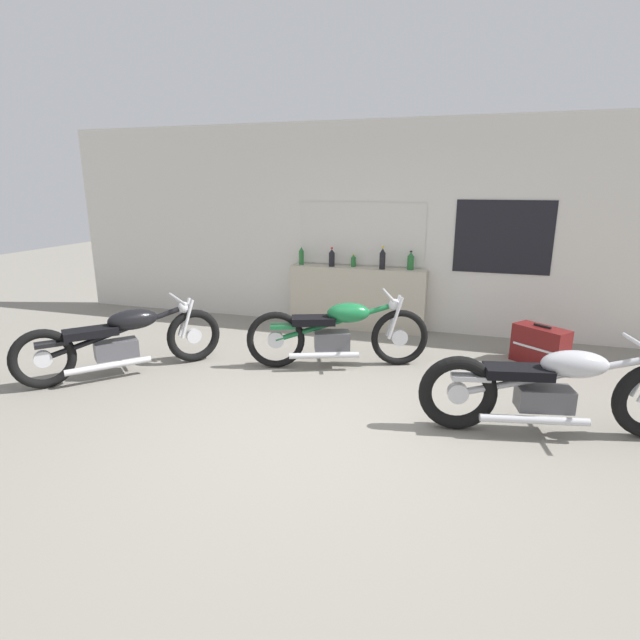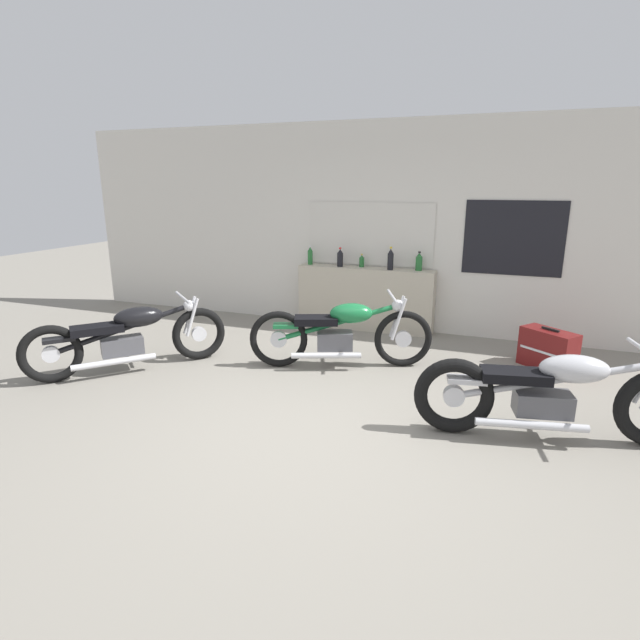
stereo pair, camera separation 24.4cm
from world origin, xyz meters
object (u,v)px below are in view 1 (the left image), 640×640
(bottle_right_center, at_px, (382,259))
(motorcycle_silver, at_px, (555,389))
(bottle_left_center, at_px, (332,258))
(bottle_center, at_px, (353,261))
(motorcycle_black, at_px, (123,339))
(bottle_leftmost, at_px, (301,256))
(bottle_rightmost, at_px, (411,261))
(motorcycle_green, at_px, (338,331))
(hard_case_darkred, at_px, (540,346))

(bottle_right_center, bearing_deg, motorcycle_silver, -52.78)
(bottle_left_center, height_order, bottle_center, bottle_left_center)
(bottle_left_center, distance_m, motorcycle_black, 2.98)
(motorcycle_black, xyz_separation_m, motorcycle_silver, (4.20, -0.06, 0.00))
(bottle_leftmost, bearing_deg, bottle_center, 2.99)
(bottle_rightmost, height_order, motorcycle_green, bottle_rightmost)
(motorcycle_black, xyz_separation_m, hard_case_darkred, (4.28, 1.66, -0.17))
(bottle_left_center, height_order, bottle_right_center, bottle_right_center)
(bottle_left_center, relative_size, hard_case_darkred, 0.42)
(bottle_center, xyz_separation_m, motorcycle_silver, (2.31, -2.58, -0.56))
(motorcycle_black, bearing_deg, bottle_rightmost, 43.07)
(bottle_leftmost, distance_m, motorcycle_silver, 4.02)
(motorcycle_silver, bearing_deg, motorcycle_green, 154.83)
(motorcycle_black, relative_size, motorcycle_silver, 0.77)
(bottle_left_center, height_order, hard_case_darkred, bottle_left_center)
(bottle_leftmost, distance_m, hard_case_darkred, 3.33)
(motorcycle_silver, distance_m, hard_case_darkred, 1.73)
(bottle_right_center, relative_size, bottle_rightmost, 1.21)
(bottle_rightmost, bearing_deg, motorcycle_green, -109.36)
(bottle_left_center, relative_size, motorcycle_silver, 0.12)
(motorcycle_black, height_order, hard_case_darkred, motorcycle_black)
(bottle_center, distance_m, motorcycle_silver, 3.51)
(bottle_rightmost, bearing_deg, bottle_left_center, -177.04)
(bottle_right_center, distance_m, hard_case_darkred, 2.25)
(motorcycle_green, relative_size, hard_case_darkred, 3.06)
(bottle_left_center, distance_m, bottle_right_center, 0.71)
(bottle_right_center, distance_m, motorcycle_silver, 3.19)
(bottle_leftmost, bearing_deg, bottle_left_center, -3.69)
(bottle_right_center, xyz_separation_m, motorcycle_green, (-0.19, -1.51, -0.60))
(motorcycle_black, height_order, motorcycle_green, motorcycle_green)
(motorcycle_green, bearing_deg, bottle_rightmost, 70.64)
(bottle_center, relative_size, motorcycle_silver, 0.08)
(bottle_left_center, xyz_separation_m, motorcycle_silver, (2.61, -2.51, -0.60))
(bottle_center, bearing_deg, motorcycle_silver, -48.09)
(bottle_left_center, relative_size, motorcycle_black, 0.16)
(bottle_right_center, bearing_deg, bottle_rightmost, 11.62)
(bottle_right_center, bearing_deg, motorcycle_black, -133.59)
(bottle_leftmost, xyz_separation_m, motorcycle_black, (-1.14, -2.48, -0.60))
(bottle_left_center, xyz_separation_m, motorcycle_green, (0.52, -1.53, -0.58))
(bottle_left_center, relative_size, bottle_center, 1.47)
(bottle_center, bearing_deg, bottle_right_center, -11.77)
(bottle_rightmost, distance_m, hard_case_darkred, 1.96)
(hard_case_darkred, bearing_deg, bottle_left_center, 163.67)
(bottle_right_center, relative_size, motorcycle_green, 0.16)
(bottle_leftmost, distance_m, bottle_right_center, 1.17)
(motorcycle_green, bearing_deg, bottle_center, 98.24)
(motorcycle_silver, xyz_separation_m, hard_case_darkred, (0.08, 1.72, -0.17))
(bottle_right_center, xyz_separation_m, motorcycle_black, (-2.31, -2.43, -0.62))
(hard_case_darkred, bearing_deg, motorcycle_green, -160.94)
(bottle_right_center, xyz_separation_m, bottle_rightmost, (0.37, 0.08, -0.02))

